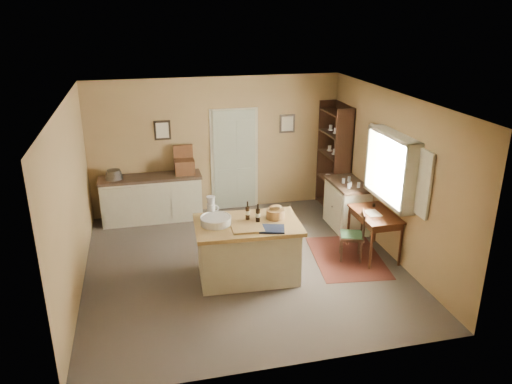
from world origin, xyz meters
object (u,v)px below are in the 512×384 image
desk_chair (351,236)px  right_cabinet (347,205)px  work_island (247,248)px  writing_desk (375,218)px  shelving_unit (336,158)px  sideboard (152,197)px

desk_chair → right_cabinet: 1.26m
work_island → writing_desk: size_ratio=1.68×
desk_chair → right_cabinet: (0.42, 1.18, 0.05)m
writing_desk → shelving_unit: size_ratio=0.45×
sideboard → writing_desk: sideboard is taller
work_island → right_cabinet: size_ratio=1.59×
work_island → shelving_unit: size_ratio=0.75×
sideboard → right_cabinet: size_ratio=1.89×
writing_desk → right_cabinet: right_cabinet is taller
desk_chair → shelving_unit: bearing=94.7°
writing_desk → desk_chair: desk_chair is taller
sideboard → writing_desk: 4.26m
right_cabinet → writing_desk: bearing=-90.0°
work_island → sideboard: work_island is taller
sideboard → right_cabinet: bearing=-18.8°
work_island → desk_chair: bearing=8.6°
right_cabinet → work_island: bearing=-148.4°
work_island → sideboard: (-1.33, 2.57, -0.00)m
sideboard → right_cabinet: 3.74m
work_island → right_cabinet: work_island is taller
desk_chair → right_cabinet: right_cabinet is taller
desk_chair → work_island: bearing=-155.0°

